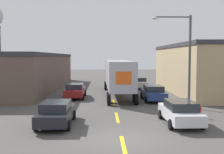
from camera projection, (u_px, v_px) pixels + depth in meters
name	position (u px, v px, depth m)	size (l,w,h in m)	color
ground_plane	(122.00, 139.00, 14.43)	(160.00, 160.00, 0.00)	#4C4947
road_centerline	(117.00, 117.00, 19.50)	(0.20, 16.01, 0.01)	yellow
warehouse_left	(15.00, 71.00, 37.64)	(11.98, 27.42, 4.66)	brown
semi_truck	(118.00, 75.00, 30.48)	(2.93, 14.43, 3.79)	black
parked_car_left_far	(75.00, 90.00, 28.75)	(2.06, 4.69, 1.48)	maroon
parked_car_right_mid	(153.00, 93.00, 26.96)	(2.06, 4.69, 1.48)	navy
parked_car_right_near	(180.00, 112.00, 17.55)	(2.06, 4.69, 1.48)	silver
parked_car_left_near	(56.00, 113.00, 17.27)	(2.06, 4.69, 1.48)	black
parked_car_right_far	(139.00, 82.00, 37.82)	(2.06, 4.69, 1.48)	#B2B2B7
street_lamp	(185.00, 53.00, 22.84)	(3.24, 0.32, 7.57)	#4C4C51
fire_hydrant	(200.00, 112.00, 19.32)	(0.22, 0.22, 0.86)	red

